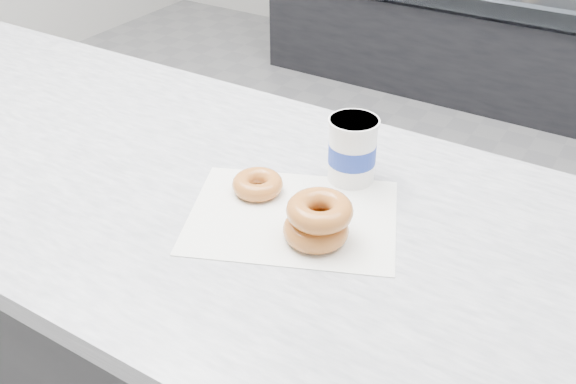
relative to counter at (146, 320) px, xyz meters
The scene contains 7 objects.
ground 0.75m from the counter, 90.00° to the left, with size 5.00×5.00×0.00m, color gray.
counter is the anchor object (origin of this frame).
display_case 2.72m from the counter, 90.00° to the left, with size 2.40×0.74×1.25m.
wax_paper 0.60m from the counter, ahead, with size 0.34×0.26×0.00m, color silver.
donut_single 0.56m from the counter, ahead, with size 0.09×0.09×0.03m, color #BE7F34.
donut_stack 0.67m from the counter, ahead, with size 0.14×0.14×0.07m.
coffee_cup 0.68m from the counter, 19.67° to the left, with size 0.10×0.10×0.12m.
Camera 1 is at (0.85, -1.34, 1.52)m, focal length 40.00 mm.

